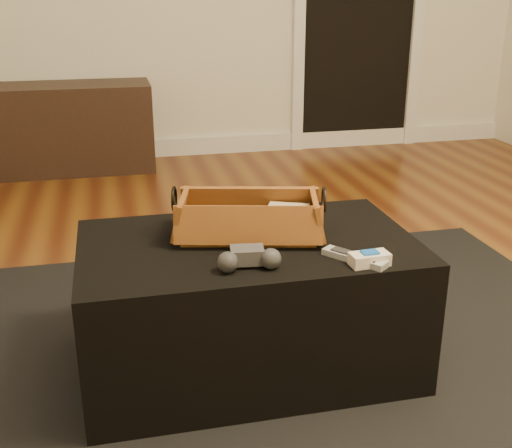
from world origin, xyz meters
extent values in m
cube|color=brown|center=(0.00, 0.00, -0.01)|extent=(5.00, 5.50, 0.01)
cube|color=white|center=(0.00, 2.73, 0.06)|extent=(5.00, 0.04, 0.12)
cube|color=black|center=(1.30, 2.73, 1.02)|extent=(0.82, 0.02, 2.00)
cube|color=white|center=(0.85, 2.72, 1.02)|extent=(0.08, 0.05, 2.05)
cube|color=white|center=(1.75, 2.72, 1.02)|extent=(0.08, 0.05, 2.05)
cube|color=black|center=(-0.94, 2.51, 0.28)|extent=(1.43, 0.45, 0.56)
cube|color=black|center=(-0.12, -0.09, 0.01)|extent=(2.60, 2.00, 0.01)
cube|color=black|center=(-0.12, -0.04, 0.22)|extent=(1.00, 0.60, 0.42)
cube|color=black|center=(-0.13, -0.02, 0.46)|extent=(0.24, 0.08, 0.02)
cube|color=tan|center=(0.01, 0.00, 0.48)|extent=(0.15, 0.13, 0.07)
cube|color=#A46C25|center=(-0.11, 0.00, 0.44)|extent=(0.43, 0.27, 0.02)
cube|color=brown|center=(-0.09, 0.09, 0.50)|extent=(0.43, 0.14, 0.11)
cube|color=brown|center=(-0.13, -0.10, 0.50)|extent=(0.43, 0.14, 0.11)
cube|color=#9D5223|center=(0.09, -0.05, 0.50)|extent=(0.09, 0.22, 0.11)
cube|color=brown|center=(-0.31, 0.04, 0.50)|extent=(0.09, 0.22, 0.11)
torus|color=black|center=(0.11, -0.06, 0.55)|extent=(0.03, 0.08, 0.08)
torus|color=black|center=(-0.33, 0.05, 0.55)|extent=(0.03, 0.08, 0.08)
cube|color=#3A3A3D|center=(-0.16, -0.21, 0.46)|extent=(0.10, 0.07, 0.04)
sphere|color=#2A2A2C|center=(-0.22, -0.25, 0.46)|extent=(0.06, 0.06, 0.06)
sphere|color=#313133|center=(-0.10, -0.25, 0.46)|extent=(0.06, 0.06, 0.06)
cube|color=#B1B5B9|center=(0.14, -0.25, 0.44)|extent=(0.15, 0.18, 0.02)
cube|color=black|center=(0.14, -0.25, 0.45)|extent=(0.11, 0.13, 0.00)
cube|color=silver|center=(0.17, -0.29, 0.45)|extent=(0.11, 0.06, 0.03)
cube|color=blue|center=(0.17, -0.29, 0.47)|extent=(0.05, 0.03, 0.01)
camera|label=1|loc=(-0.50, -1.78, 1.15)|focal=45.00mm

